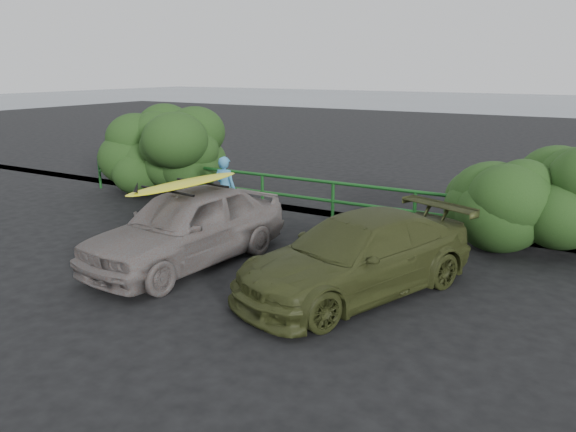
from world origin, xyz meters
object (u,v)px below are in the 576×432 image
object	(u,v)px
sedan	(187,226)
olive_vehicle	(357,256)
surfboard	(185,183)
man	(225,189)
guardrail	(296,198)

from	to	relation	value
sedan	olive_vehicle	bearing A→B (deg)	10.20
surfboard	sedan	bearing A→B (deg)	5.15
man	sedan	bearing A→B (deg)	110.76
olive_vehicle	guardrail	bearing A→B (deg)	153.48
olive_vehicle	surfboard	distance (m)	3.48
sedan	olive_vehicle	distance (m)	3.36
guardrail	man	distance (m)	1.76
sedan	surfboard	size ratio (longest dim) A/B	1.59
guardrail	sedan	bearing A→B (deg)	-91.78
sedan	surfboard	bearing A→B (deg)	-174.85
guardrail	olive_vehicle	xyz separation A→B (m)	(3.23, -3.64, 0.13)
olive_vehicle	surfboard	size ratio (longest dim) A/B	1.64
sedan	guardrail	bearing A→B (deg)	93.37
sedan	olive_vehicle	world-z (taller)	sedan
guardrail	olive_vehicle	distance (m)	4.87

